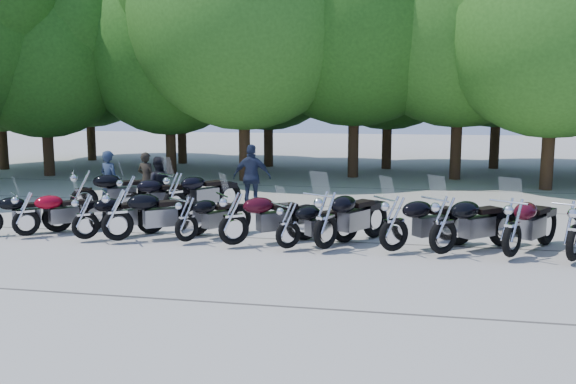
% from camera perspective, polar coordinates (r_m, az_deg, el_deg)
% --- Properties ---
extents(ground, '(90.00, 90.00, 0.00)m').
position_cam_1_polar(ground, '(12.56, -1.28, -5.99)').
color(ground, gray).
rests_on(ground, ground).
extents(tree_1, '(6.97, 6.97, 8.55)m').
position_cam_1_polar(tree_1, '(27.39, -21.98, 12.01)').
color(tree_1, '#3A2614').
rests_on(tree_1, ground).
extents(tree_2, '(7.31, 7.31, 8.97)m').
position_cam_1_polar(tree_2, '(26.67, -11.16, 13.11)').
color(tree_2, '#3A2614').
rests_on(tree_2, ground).
extents(tree_3, '(8.70, 8.70, 10.67)m').
position_cam_1_polar(tree_3, '(24.12, -4.22, 16.14)').
color(tree_3, '#3A2614').
rests_on(tree_3, ground).
extents(tree_4, '(9.13, 9.13, 11.20)m').
position_cam_1_polar(tree_4, '(25.29, 6.33, 16.49)').
color(tree_4, '#3A2614').
rests_on(tree_4, ground).
extents(tree_5, '(9.04, 9.04, 11.10)m').
position_cam_1_polar(tree_5, '(25.40, 15.93, 16.04)').
color(tree_5, '#3A2614').
rests_on(tree_5, ground).
extents(tree_6, '(8.00, 8.00, 9.82)m').
position_cam_1_polar(tree_6, '(23.40, 23.81, 14.43)').
color(tree_6, '#3A2614').
rests_on(tree_6, ground).
extents(tree_9, '(7.59, 7.59, 9.32)m').
position_cam_1_polar(tree_9, '(33.64, -18.29, 12.24)').
color(tree_9, '#3A2614').
rests_on(tree_9, ground).
extents(tree_10, '(7.78, 7.78, 9.55)m').
position_cam_1_polar(tree_10, '(30.91, -10.10, 13.15)').
color(tree_10, '#3A2614').
rests_on(tree_10, ground).
extents(tree_11, '(7.56, 7.56, 9.28)m').
position_cam_1_polar(tree_11, '(29.09, -1.89, 13.24)').
color(tree_11, '#3A2614').
rests_on(tree_11, ground).
extents(tree_12, '(7.88, 7.88, 9.67)m').
position_cam_1_polar(tree_12, '(28.47, 9.45, 13.70)').
color(tree_12, '#3A2614').
rests_on(tree_12, ground).
extents(tree_13, '(8.31, 8.31, 10.20)m').
position_cam_1_polar(tree_13, '(29.79, 19.24, 13.72)').
color(tree_13, '#3A2614').
rests_on(tree_13, ground).
extents(motorcycle_1, '(2.00, 1.99, 1.22)m').
position_cam_1_polar(motorcycle_1, '(15.21, -23.35, -1.75)').
color(motorcycle_1, maroon).
rests_on(motorcycle_1, ground).
extents(motorcycle_2, '(2.00, 1.96, 1.21)m').
position_cam_1_polar(motorcycle_2, '(14.37, -18.46, -2.09)').
color(motorcycle_2, black).
rests_on(motorcycle_2, ground).
extents(motorcycle_3, '(2.41, 2.02, 1.38)m').
position_cam_1_polar(motorcycle_3, '(13.97, -15.69, -1.92)').
color(motorcycle_3, black).
rests_on(motorcycle_3, ground).
extents(motorcycle_4, '(1.72, 2.10, 1.19)m').
position_cam_1_polar(motorcycle_4, '(13.60, -9.48, -2.39)').
color(motorcycle_4, black).
rests_on(motorcycle_4, ground).
extents(motorcycle_5, '(2.38, 2.03, 1.37)m').
position_cam_1_polar(motorcycle_5, '(13.10, -5.12, -2.34)').
color(motorcycle_5, black).
rests_on(motorcycle_5, ground).
extents(motorcycle_6, '(1.97, 1.87, 1.18)m').
position_cam_1_polar(motorcycle_6, '(12.80, 0.01, -3.00)').
color(motorcycle_6, black).
rests_on(motorcycle_6, ground).
extents(motorcycle_7, '(1.99, 2.60, 1.45)m').
position_cam_1_polar(motorcycle_7, '(12.71, 3.55, -2.47)').
color(motorcycle_7, black).
rests_on(motorcycle_7, ground).
extents(motorcycle_8, '(2.39, 2.06, 1.38)m').
position_cam_1_polar(motorcycle_8, '(12.70, 9.89, -2.75)').
color(motorcycle_8, black).
rests_on(motorcycle_8, ground).
extents(motorcycle_9, '(2.39, 2.24, 1.42)m').
position_cam_1_polar(motorcycle_9, '(12.67, 14.34, -2.84)').
color(motorcycle_9, black).
rests_on(motorcycle_9, ground).
extents(motorcycle_10, '(2.00, 2.52, 1.42)m').
position_cam_1_polar(motorcycle_10, '(12.82, 20.27, -2.98)').
color(motorcycle_10, '#400814').
rests_on(motorcycle_10, ground).
extents(motorcycle_11, '(1.86, 2.54, 1.40)m').
position_cam_1_polar(motorcycle_11, '(12.98, 25.26, -3.16)').
color(motorcycle_11, black).
rests_on(motorcycle_11, ground).
extents(motorcycle_13, '(2.62, 1.91, 1.45)m').
position_cam_1_polar(motorcycle_13, '(17.51, -18.56, 0.16)').
color(motorcycle_13, black).
rests_on(motorcycle_13, ground).
extents(motorcycle_14, '(2.33, 1.91, 1.32)m').
position_cam_1_polar(motorcycle_14, '(16.77, -14.67, -0.24)').
color(motorcycle_14, black).
rests_on(motorcycle_14, ground).
extents(motorcycle_15, '(2.10, 2.46, 1.41)m').
position_cam_1_polar(motorcycle_15, '(16.50, -10.57, -0.08)').
color(motorcycle_15, black).
rests_on(motorcycle_15, ground).
extents(rider_0, '(0.75, 0.62, 1.75)m').
position_cam_1_polar(rider_0, '(17.96, -16.36, 0.96)').
color(rider_0, '#223048').
rests_on(rider_0, ground).
extents(rider_1, '(0.93, 0.82, 1.61)m').
position_cam_1_polar(rider_1, '(17.32, -12.06, 0.61)').
color(rider_1, black).
rests_on(rider_1, ground).
extents(rider_2, '(1.13, 0.50, 1.90)m').
position_cam_1_polar(rider_2, '(17.65, -3.38, 1.40)').
color(rider_2, '#1F2740').
rests_on(rider_2, ground).
extents(rider_3, '(0.66, 0.50, 1.62)m').
position_cam_1_polar(rider_3, '(18.72, -13.09, 1.19)').
color(rider_3, black).
rests_on(rider_3, ground).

